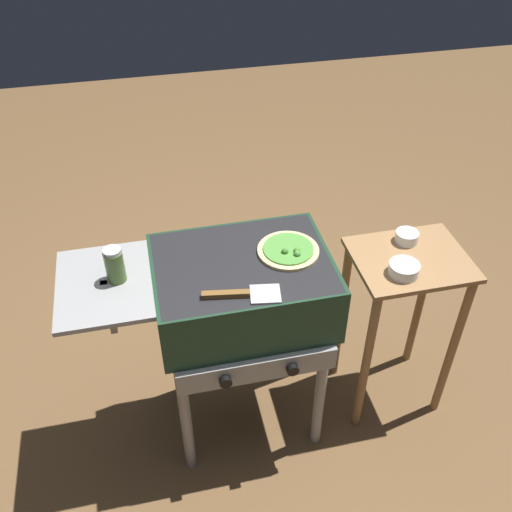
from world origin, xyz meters
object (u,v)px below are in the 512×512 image
sauce_jar (115,265)px  topping_bowl_far (407,237)px  grill (239,294)px  prep_table (401,302)px  pizza_veggie (288,250)px  spatula (242,294)px  topping_bowl_near (404,269)px

sauce_jar → topping_bowl_far: bearing=4.7°
grill → sauce_jar: (-0.42, 0.01, 0.21)m
prep_table → topping_bowl_far: 0.27m
pizza_veggie → topping_bowl_far: 0.52m
spatula → sauce_jar: bearing=156.4°
prep_table → topping_bowl_far: (0.02, 0.10, 0.26)m
spatula → prep_table: spatula is taller
pizza_veggie → spatula: pizza_veggie is taller
pizza_veggie → grill: bearing=-173.0°
pizza_veggie → sauce_jar: 0.61m
pizza_veggie → topping_bowl_near: 0.44m
prep_table → topping_bowl_far: topping_bowl_far is taller
spatula → topping_bowl_far: size_ratio=2.94×
topping_bowl_near → topping_bowl_far: same height
grill → pizza_veggie: 0.24m
prep_table → grill: bearing=-179.6°
sauce_jar → prep_table: 1.16m
sauce_jar → spatula: bearing=-23.6°
sauce_jar → topping_bowl_far: (1.11, 0.09, -0.14)m
pizza_veggie → sauce_jar: (-0.61, -0.01, 0.06)m
grill → pizza_veggie: bearing=7.0°
grill → pizza_veggie: size_ratio=4.30×
sauce_jar → pizza_veggie: bearing=1.2°
topping_bowl_far → grill: bearing=-171.7°
sauce_jar → topping_bowl_near: sauce_jar is taller
spatula → topping_bowl_near: 0.64m
topping_bowl_far → spatula: bearing=-159.6°
grill → spatula: (-0.02, -0.16, 0.15)m
sauce_jar → prep_table: bearing=-0.3°
prep_table → topping_bowl_near: (-0.07, -0.08, 0.26)m
topping_bowl_near → topping_bowl_far: size_ratio=1.26×
grill → topping_bowl_near: 0.61m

